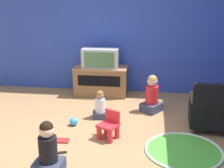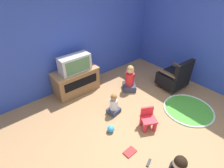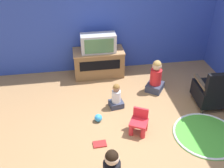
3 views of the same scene
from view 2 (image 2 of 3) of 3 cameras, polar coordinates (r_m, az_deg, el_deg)
name	(u,v)px [view 2 (image 2 of 3)]	position (r m, az deg, el deg)	size (l,w,h in m)	color
ground_plane	(152,136)	(3.60, 13.01, -16.22)	(30.00, 30.00, 0.00)	#9E754C
wall_back	(67,35)	(4.41, -14.43, 15.37)	(5.53, 0.12, 2.78)	#2D47B2
tv_cabinet	(76,80)	(4.53, -11.67, 1.16)	(1.13, 0.55, 0.61)	brown
television	(75,64)	(4.25, -12.04, 6.50)	(0.76, 0.33, 0.41)	#B7B7BC
black_armchair	(174,77)	(4.83, 19.65, 2.13)	(0.69, 0.66, 0.85)	brown
yellow_kid_chair	(148,120)	(3.61, 11.71, -11.45)	(0.38, 0.37, 0.43)	red
play_mat	(188,109)	(4.39, 23.67, -7.57)	(1.12, 1.12, 0.04)	green
child_watching_left	(130,79)	(4.52, 5.79, 1.48)	(0.46, 0.47, 0.70)	#33384C
child_watching_right	(114,105)	(3.81, 0.56, -6.88)	(0.29, 0.27, 0.51)	#33384C
toy_ball	(111,129)	(3.53, -0.41, -14.43)	(0.14, 0.14, 0.14)	#3399E5
book	(130,152)	(3.30, 5.87, -21.19)	(0.22, 0.15, 0.02)	#B22323
remote_control	(149,163)	(3.23, 11.92, -23.86)	(0.16, 0.09, 0.02)	black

